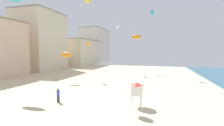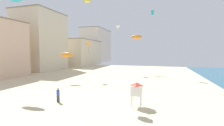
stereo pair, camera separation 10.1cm
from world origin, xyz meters
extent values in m
cube|color=beige|center=(-26.80, 36.31, 8.95)|extent=(10.98, 13.45, 17.89)
cube|color=gray|center=(-26.80, 36.31, 18.04)|extent=(11.20, 13.72, 0.30)
cube|color=beige|center=(-26.80, 56.51, 5.29)|extent=(17.59, 20.20, 10.57)
cube|color=gray|center=(-26.80, 56.51, 10.72)|extent=(17.95, 20.60, 0.30)
cube|color=silver|center=(-26.80, 81.28, 9.35)|extent=(11.20, 21.42, 18.70)
cube|color=gray|center=(-26.80, 81.28, 18.85)|extent=(11.42, 21.85, 0.30)
cube|color=#383D4C|center=(-1.48, 10.25, 0.40)|extent=(0.28, 0.18, 0.80)
cylinder|color=#334CB2|center=(-1.48, 10.25, 1.10)|extent=(0.34, 0.34, 0.60)
sphere|color=tan|center=(-1.48, 10.25, 1.52)|extent=(0.24, 0.24, 0.24)
cylinder|color=white|center=(6.74, 11.02, 0.60)|extent=(0.10, 0.10, 1.20)
cylinder|color=white|center=(7.64, 11.02, 0.60)|extent=(0.10, 0.10, 1.20)
cylinder|color=white|center=(6.74, 11.92, 0.60)|extent=(0.10, 0.10, 1.20)
cylinder|color=white|center=(7.64, 11.92, 0.60)|extent=(0.10, 0.10, 1.20)
cube|color=white|center=(7.19, 11.47, 1.70)|extent=(1.10, 1.10, 1.00)
pyramid|color=#D14C3D|center=(7.19, 11.47, 2.38)|extent=(1.10, 1.10, 0.35)
ellipsoid|color=orange|center=(-7.44, 21.08, 5.15)|extent=(2.41, 0.67, 0.94)
cube|color=#2DB7CC|center=(7.46, 34.95, 15.16)|extent=(0.66, 0.66, 1.04)
ellipsoid|color=orange|center=(3.36, 37.38, 9.70)|extent=(2.80, 0.78, 1.09)
cone|color=orange|center=(-4.45, 24.32, 7.22)|extent=(0.96, 0.96, 0.78)
cylinder|color=#A75C15|center=(-4.45, 24.32, 6.14)|extent=(0.05, 0.05, 1.39)
cone|color=white|center=(-1.71, 36.94, 12.27)|extent=(1.19, 1.19, 0.97)
cylinder|color=#A4A4A4|center=(-1.71, 36.94, 10.92)|extent=(0.06, 0.06, 1.73)
camera|label=1|loc=(9.39, -4.53, 5.66)|focal=25.06mm
camera|label=2|loc=(9.48, -4.50, 5.66)|focal=25.06mm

